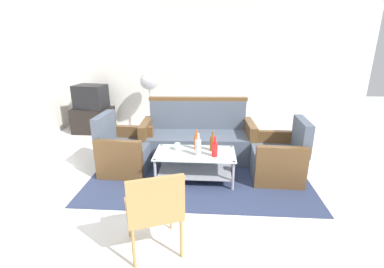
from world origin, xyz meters
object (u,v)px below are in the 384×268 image
Objects in this scene: bottle_orange at (197,142)px; wicker_chair at (154,207)px; tv_stand at (94,120)px; pedestal_fan at (149,85)px; couch at (198,139)px; cup at (177,147)px; bottle_brown at (213,143)px; armchair_right at (279,158)px; bottle_red at (215,149)px; coffee_table at (195,162)px; armchair_left at (124,152)px; television at (91,97)px; bottle_clear at (198,147)px.

wicker_chair is (-0.29, -1.59, -0.02)m from bottle_orange.
tv_stand is 1.43m from pedestal_fan.
cup is (-0.25, -0.71, 0.14)m from couch.
tv_stand is at bearing 142.69° from bottle_brown.
bottle_brown is (-0.94, -0.07, 0.23)m from armchair_right.
couch is at bearing 63.31° from armchair_right.
tv_stand is (-3.45, 1.84, -0.03)m from armchair_right.
tv_stand is at bearing 140.28° from bottle_red.
armchair_left is at bearing 166.74° from coffee_table.
couch is at bearing 90.19° from coffee_table.
bottle_brown is 2.82× the size of cup.
bottle_red is 3.31m from television.
bottle_clear is at bearing -42.06° from tv_stand.
armchair_left is 8.50× the size of cup.
pedestal_fan is (-1.05, 1.26, 0.70)m from couch.
bottle_clear is 0.37× the size of wicker_chair.
armchair_right is 3.05× the size of bottle_red.
wicker_chair is (-0.27, -2.25, 0.18)m from couch.
television reaches higher than armchair_right.
pedestal_fan is at bearing 81.39° from wicker_chair.
coffee_table is 0.87× the size of pedestal_fan.
bottle_brown is at bearing 1.04° from cup.
armchair_left is 1.19m from bottle_clear.
armchair_right is at bearing 7.86° from coffee_table.
cup is 1.54m from wicker_chair.
television reaches higher than coffee_table.
armchair_right is (1.18, -0.64, -0.03)m from couch.
bottle_red is 1.46m from wicker_chair.
bottle_red is 0.34m from bottle_orange.
tv_stand is (-2.29, 1.87, -0.26)m from bottle_orange.
bottle_clear is 1.10× the size of bottle_brown.
bottle_red is at bearing -82.25° from bottle_brown.
armchair_right is 3.01× the size of bottle_brown.
bottle_orange is at bearing 136.45° from bottle_red.
armchair_right is 1.18m from bottle_orange.
pedestal_fan is (1.22, 0.05, 0.25)m from television.
bottle_red is 0.22m from bottle_clear.
armchair_left reaches higher than bottle_clear.
cup is at bearing 150.42° from bottle_clear.
bottle_orange is (-0.25, 0.23, 0.00)m from bottle_red.
bottle_clear reaches higher than bottle_orange.
cup is (-0.25, 0.08, 0.19)m from coffee_table.
wicker_chair is at bearing -108.34° from bottle_brown.
pedestal_fan is at bearing -168.87° from television.
coffee_table is 0.27m from bottle_clear.
bottle_brown reaches higher than tv_stand.
bottle_clear is (-1.13, -0.25, 0.24)m from armchair_right.
armchair_right is at bearing 3.14° from cup.
television reaches higher than bottle_clear.
armchair_left is 3.05× the size of bottle_red.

